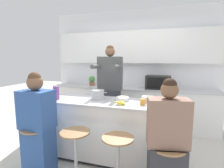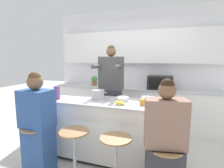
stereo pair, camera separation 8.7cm
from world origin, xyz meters
The scene contains 18 objects.
ground_plane centered at (0.00, 0.00, 0.00)m, with size 16.00×16.00×0.00m, color beige.
wall_back centered at (0.00, 1.78, 1.54)m, with size 4.05×0.22×2.70m.
back_counter centered at (0.00, 1.50, 0.45)m, with size 3.76×0.60×0.90m.
kitchen_island centered at (0.00, 0.00, 0.47)m, with size 2.07×0.66×0.92m.
bar_stool_leftmost centered at (-0.83, -0.64, 0.35)m, with size 0.38×0.38×0.65m.
bar_stool_center_left centered at (-0.28, -0.60, 0.35)m, with size 0.38×0.38×0.65m.
bar_stool_center_right centered at (0.28, -0.60, 0.35)m, with size 0.38×0.38×0.65m.
person_cooking centered at (-0.22, 0.65, 0.89)m, with size 0.47×0.58×1.80m.
person_wrapped_blanket centered at (-0.81, -0.63, 0.66)m, with size 0.42×0.30×1.38m.
person_seated_near centered at (0.82, -0.63, 0.61)m, with size 0.45×0.33×1.36m.
cooking_pot centered at (-0.23, 0.05, 0.99)m, with size 0.30×0.21×0.15m.
fruit_bowl centered at (0.16, 0.08, 0.95)m, with size 0.20×0.20×0.06m.
mixing_bowl_steel centered at (0.54, 0.14, 0.96)m, with size 0.21×0.21×0.08m.
coffee_cup_near centered at (0.49, -0.07, 0.96)m, with size 0.11×0.08×0.08m.
banana_bunch centered at (0.19, -0.16, 0.95)m, with size 0.19×0.13×0.06m.
juice_carton centered at (-0.83, -0.16, 1.02)m, with size 0.07×0.07×0.22m.
microwave centered at (0.62, 1.46, 1.04)m, with size 0.52×0.35×0.29m.
potted_plant centered at (-0.96, 1.50, 1.02)m, with size 0.16×0.16×0.24m.
Camera 1 is at (0.77, -2.43, 1.54)m, focal length 28.00 mm.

